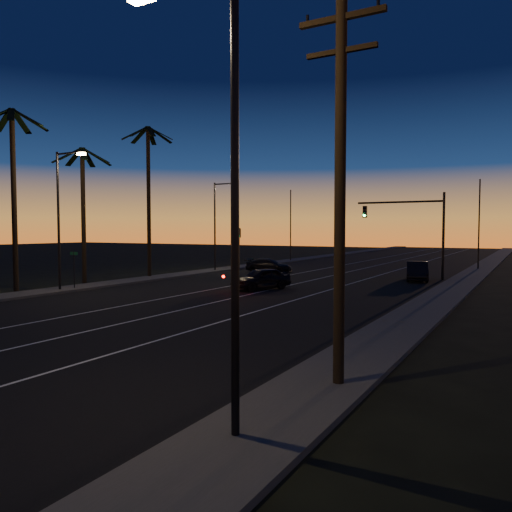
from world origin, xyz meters
The scene contains 21 objects.
road centered at (0.00, 30.00, 0.01)m, with size 20.00×170.00×0.01m, color black.
sidewalk_left centered at (-11.20, 30.00, 0.08)m, with size 2.40×170.00×0.16m, color #333331.
sidewalk_right centered at (11.20, 30.00, 0.08)m, with size 2.40×170.00×0.16m, color #333331.
lane_stripe_left centered at (-3.00, 30.00, 0.02)m, with size 0.12×160.00×0.01m, color silver.
lane_stripe_mid centered at (0.50, 30.00, 0.02)m, with size 0.12×160.00×0.01m, color silver.
lane_stripe_right centered at (4.00, 30.00, 0.02)m, with size 0.12×160.00×0.01m, color silver.
palm_near centered at (-12.60, 18.00, 7.07)m, with size 4.25×4.16×11.53m.
palm_mid centered at (-13.20, 24.00, 6.25)m, with size 4.25×4.16×10.03m.
palm_far centered at (-12.20, 30.00, 7.61)m, with size 4.25×4.16×12.53m.
streetlight_left_near centered at (-10.70, 20.00, 5.32)m, with size 2.55×0.26×9.00m.
streetlight_left_far centered at (-10.69, 38.00, 5.06)m, with size 2.55×0.26×8.50m.
streetlight_right_near centered at (10.70, 6.00, 5.32)m, with size 2.55×0.26×9.00m.
street_sign centered at (-10.80, 21.00, 1.66)m, with size 0.70×0.06×2.60m.
utility_pole centered at (11.60, 10.00, 5.32)m, with size 2.20×0.28×10.00m.
signal_mast centered at (7.14, 39.99, 4.78)m, with size 7.10×0.41×7.00m.
signal_post centered at (-9.50, 39.98, 2.89)m, with size 0.28×0.37×4.20m.
far_pole_left centered at (-11.00, 55.00, 4.50)m, with size 0.14×0.14×9.00m, color black.
far_pole_right centered at (11.00, 52.00, 4.50)m, with size 0.14×0.14×9.00m, color black.
lead_car centered at (-0.12, 27.35, 0.74)m, with size 3.38×5.04×1.46m.
right_car centered at (7.83, 38.42, 0.76)m, with size 2.56×4.80×1.50m.
cross_car centered at (-5.86, 39.39, 0.66)m, with size 4.56×2.12×1.29m.
Camera 1 is at (15.85, -1.87, 4.04)m, focal length 35.00 mm.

